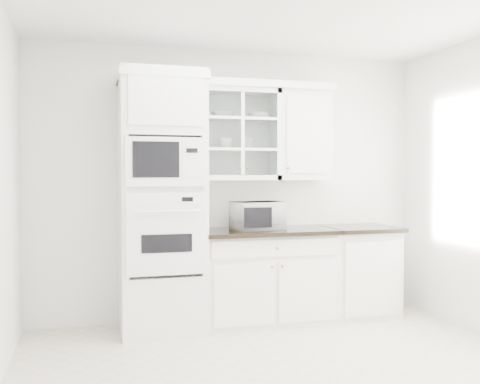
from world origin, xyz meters
name	(u,v)px	position (x,y,z in m)	size (l,w,h in m)	color
ground	(293,378)	(0.00, 0.00, 0.01)	(4.00, 3.50, 0.01)	beige
room_shell	(274,133)	(0.00, 0.43, 1.78)	(4.00, 3.50, 2.70)	white
oven_column	(162,202)	(-0.75, 1.42, 1.20)	(0.76, 0.68, 2.40)	white
base_cabinet_run	(266,275)	(0.28, 1.45, 0.46)	(1.32, 0.67, 0.92)	white
extra_base_cabinet	(358,270)	(1.28, 1.45, 0.46)	(0.72, 0.67, 0.92)	white
upper_cabinet_glass	(238,135)	(0.03, 1.58, 1.85)	(0.80, 0.33, 0.90)	white
upper_cabinet_solid	(302,136)	(0.71, 1.58, 1.85)	(0.55, 0.33, 0.90)	white
crown_molding	(228,84)	(-0.07, 1.56, 2.33)	(2.14, 0.38, 0.07)	white
countertop_microwave	(257,216)	(0.18, 1.42, 1.06)	(0.47, 0.39, 0.27)	white
bowl_a	(223,115)	(-0.13, 1.58, 2.04)	(0.23, 0.23, 0.06)	white
bowl_b	(258,116)	(0.23, 1.58, 2.04)	(0.20, 0.20, 0.06)	white
cup_a	(226,143)	(-0.10, 1.58, 1.76)	(0.13, 0.13, 0.10)	white
cup_b	(247,144)	(0.12, 1.57, 1.76)	(0.11, 0.11, 0.10)	white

